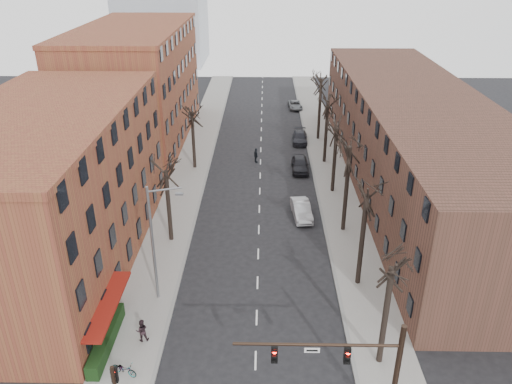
{
  "coord_description": "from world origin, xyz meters",
  "views": [
    {
      "loc": [
        0.43,
        -19.13,
        22.92
      ],
      "look_at": [
        -0.25,
        19.59,
        4.0
      ],
      "focal_mm": 35.0,
      "sensor_mm": 36.0,
      "label": 1
    }
  ],
  "objects_px": {
    "silver_sedan": "(301,210)",
    "parked_car_mid": "(300,137)",
    "parked_car_near": "(300,164)",
    "bicycle": "(124,369)"
  },
  "relations": [
    {
      "from": "silver_sedan",
      "to": "parked_car_mid",
      "type": "xyz_separation_m",
      "value": [
        1.1,
        20.34,
        -0.06
      ]
    },
    {
      "from": "parked_car_near",
      "to": "bicycle",
      "type": "distance_m",
      "value": 33.28
    },
    {
      "from": "parked_car_mid",
      "to": "bicycle",
      "type": "bearing_deg",
      "value": -104.75
    },
    {
      "from": "silver_sedan",
      "to": "parked_car_near",
      "type": "relative_size",
      "value": 0.97
    },
    {
      "from": "silver_sedan",
      "to": "parked_car_mid",
      "type": "distance_m",
      "value": 20.37
    },
    {
      "from": "parked_car_near",
      "to": "bicycle",
      "type": "bearing_deg",
      "value": -111.41
    },
    {
      "from": "silver_sedan",
      "to": "parked_car_near",
      "type": "height_order",
      "value": "parked_car_near"
    },
    {
      "from": "parked_car_near",
      "to": "bicycle",
      "type": "xyz_separation_m",
      "value": [
        -12.29,
        -30.93,
        -0.21
      ]
    },
    {
      "from": "silver_sedan",
      "to": "bicycle",
      "type": "distance_m",
      "value": 23.11
    },
    {
      "from": "silver_sedan",
      "to": "parked_car_near",
      "type": "bearing_deg",
      "value": 81.38
    }
  ]
}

